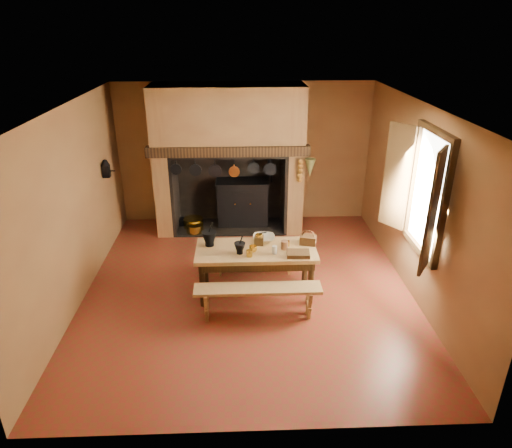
{
  "coord_description": "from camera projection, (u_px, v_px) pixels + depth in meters",
  "views": [
    {
      "loc": [
        -0.12,
        -6.14,
        3.87
      ],
      "look_at": [
        0.14,
        0.3,
        0.96
      ],
      "focal_mm": 32.0,
      "sensor_mm": 36.0,
      "label": 1
    }
  ],
  "objects": [
    {
      "name": "stoneware_crock",
      "position": [
        284.0,
        245.0,
        6.68
      ],
      "size": [
        0.13,
        0.13,
        0.13
      ],
      "primitive_type": "cylinder",
      "rotation": [
        0.0,
        0.0,
        0.24
      ],
      "color": "brown",
      "rests_on": "work_table"
    },
    {
      "name": "back_wall",
      "position": [
        244.0,
        154.0,
        9.12
      ],
      "size": [
        5.0,
        0.02,
        2.8
      ],
      "primitive_type": "cube",
      "color": "olive",
      "rests_on": "floor"
    },
    {
      "name": "ceiling",
      "position": [
        247.0,
        107.0,
        6.04
      ],
      "size": [
        5.5,
        5.5,
        0.0
      ],
      "primitive_type": "plane",
      "rotation": [
        3.14,
        0.0,
        0.0
      ],
      "color": "silver",
      "rests_on": "back_wall"
    },
    {
      "name": "brass_cup",
      "position": [
        253.0,
        249.0,
        6.61
      ],
      "size": [
        0.14,
        0.14,
        0.09
      ],
      "primitive_type": "imported",
      "rotation": [
        0.0,
        0.0,
        0.14
      ],
      "color": "gold",
      "rests_on": "work_table"
    },
    {
      "name": "bench_front",
      "position": [
        258.0,
        295.0,
        6.31
      ],
      "size": [
        1.76,
        0.31,
        0.49
      ],
      "color": "tan",
      "rests_on": "floor"
    },
    {
      "name": "window",
      "position": [
        420.0,
        193.0,
        6.21
      ],
      "size": [
        0.39,
        1.75,
        1.76
      ],
      "color": "white",
      "rests_on": "wall_right"
    },
    {
      "name": "mixing_bowl",
      "position": [
        264.0,
        238.0,
        6.94
      ],
      "size": [
        0.35,
        0.35,
        0.08
      ],
      "primitive_type": "imported",
      "rotation": [
        0.0,
        0.0,
        -0.05
      ],
      "color": "beige",
      "rests_on": "work_table"
    },
    {
      "name": "bench_back",
      "position": [
        255.0,
        258.0,
        7.45
      ],
      "size": [
        1.4,
        0.24,
        0.39
      ],
      "color": "tan",
      "rests_on": "floor"
    },
    {
      "name": "iron_range",
      "position": [
        243.0,
        202.0,
        9.22
      ],
      "size": [
        1.12,
        0.55,
        1.6
      ],
      "color": "black",
      "rests_on": "floor"
    },
    {
      "name": "hanging_pans",
      "position": [
        226.0,
        170.0,
        8.26
      ],
      "size": [
        1.92,
        0.29,
        0.27
      ],
      "color": "black",
      "rests_on": "chimney_breast"
    },
    {
      "name": "wall_coffee_mill",
      "position": [
        106.0,
        167.0,
        7.89
      ],
      "size": [
        0.23,
        0.16,
        0.31
      ],
      "color": "black",
      "rests_on": "wall_left"
    },
    {
      "name": "wicker_basket",
      "position": [
        308.0,
        239.0,
        6.84
      ],
      "size": [
        0.27,
        0.23,
        0.23
      ],
      "rotation": [
        0.0,
        0.0,
        -0.27
      ],
      "color": "#523318",
      "rests_on": "work_table"
    },
    {
      "name": "herb_bunch",
      "position": [
        310.0,
        168.0,
        8.29
      ],
      "size": [
        0.2,
        0.2,
        0.35
      ],
      "primitive_type": "cone",
      "rotation": [
        3.14,
        0.0,
        0.0
      ],
      "color": "brown",
      "rests_on": "chimney_breast"
    },
    {
      "name": "wall_front",
      "position": [
        254.0,
        318.0,
        4.11
      ],
      "size": [
        5.0,
        0.02,
        2.8
      ],
      "primitive_type": "cube",
      "color": "olive",
      "rests_on": "floor"
    },
    {
      "name": "mortar_small",
      "position": [
        240.0,
        248.0,
        6.55
      ],
      "size": [
        0.17,
        0.17,
        0.28
      ],
      "rotation": [
        0.0,
        0.0,
        0.18
      ],
      "color": "black",
      "rests_on": "work_table"
    },
    {
      "name": "brass_mug_b",
      "position": [
        287.0,
        243.0,
        6.79
      ],
      "size": [
        0.09,
        0.09,
        0.08
      ],
      "primitive_type": "cylinder",
      "rotation": [
        0.0,
        0.0,
        0.41
      ],
      "color": "gold",
      "rests_on": "work_table"
    },
    {
      "name": "wall_left",
      "position": [
        73.0,
        207.0,
        6.52
      ],
      "size": [
        0.02,
        5.5,
        2.8
      ],
      "primitive_type": "cube",
      "color": "olive",
      "rests_on": "floor"
    },
    {
      "name": "onion_string",
      "position": [
        300.0,
        171.0,
        8.31
      ],
      "size": [
        0.12,
        0.1,
        0.46
      ],
      "primitive_type": null,
      "color": "#A0631D",
      "rests_on": "chimney_breast"
    },
    {
      "name": "floor",
      "position": [
        248.0,
        287.0,
        7.19
      ],
      "size": [
        5.5,
        5.5,
        0.0
      ],
      "primitive_type": "plane",
      "color": "maroon",
      "rests_on": "ground"
    },
    {
      "name": "glass_jar",
      "position": [
        275.0,
        250.0,
        6.55
      ],
      "size": [
        0.09,
        0.09,
        0.13
      ],
      "primitive_type": "cylinder",
      "rotation": [
        0.0,
        0.0,
        0.35
      ],
      "color": "beige",
      "rests_on": "work_table"
    },
    {
      "name": "mortar_large",
      "position": [
        209.0,
        238.0,
        6.77
      ],
      "size": [
        0.23,
        0.23,
        0.38
      ],
      "rotation": [
        0.0,
        0.0,
        -0.2
      ],
      "color": "black",
      "rests_on": "work_table"
    },
    {
      "name": "hearth_pans",
      "position": [
        193.0,
        225.0,
        9.13
      ],
      "size": [
        0.51,
        0.62,
        0.2
      ],
      "color": "gold",
      "rests_on": "floor"
    },
    {
      "name": "chimney_breast",
      "position": [
        228.0,
        139.0,
        8.54
      ],
      "size": [
        2.95,
        0.96,
        2.8
      ],
      "color": "olive",
      "rests_on": "floor"
    },
    {
      "name": "brass_mug_a",
      "position": [
        249.0,
        253.0,
        6.48
      ],
      "size": [
        0.1,
        0.1,
        0.1
      ],
      "primitive_type": "cylinder",
      "rotation": [
        0.0,
        0.0,
        -0.19
      ],
      "color": "gold",
      "rests_on": "work_table"
    },
    {
      "name": "wooden_tray",
      "position": [
        298.0,
        254.0,
        6.52
      ],
      "size": [
        0.34,
        0.25,
        0.06
      ],
      "primitive_type": "cube",
      "rotation": [
        0.0,
        0.0,
        -0.06
      ],
      "color": "#362511",
      "rests_on": "work_table"
    },
    {
      "name": "work_table",
      "position": [
        256.0,
        256.0,
        6.77
      ],
      "size": [
        1.77,
        0.79,
        0.77
      ],
      "color": "tan",
      "rests_on": "floor"
    },
    {
      "name": "coffee_grinder",
      "position": [
        259.0,
        240.0,
        6.82
      ],
      "size": [
        0.19,
        0.15,
        0.21
      ],
      "rotation": [
        0.0,
        0.0,
        -0.12
      ],
      "color": "#362511",
      "rests_on": "work_table"
    },
    {
      "name": "wall_right",
      "position": [
        417.0,
        202.0,
        6.7
      ],
      "size": [
        0.02,
        5.5,
        2.8
      ],
      "primitive_type": "cube",
      "color": "olive",
      "rests_on": "floor"
    }
  ]
}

